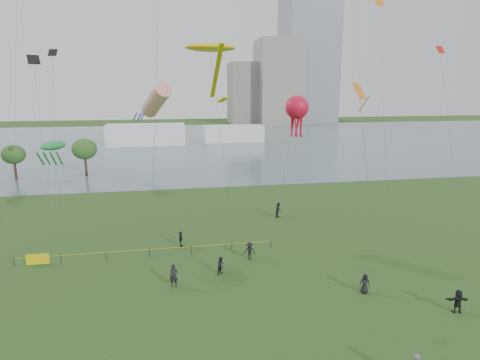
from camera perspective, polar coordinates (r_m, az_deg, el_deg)
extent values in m
plane|color=#1C3B13|center=(28.82, 3.81, -20.24)|extent=(400.00, 400.00, 0.00)
cube|color=slate|center=(124.55, -7.50, 5.40)|extent=(400.00, 120.00, 0.08)
cube|color=gray|center=(192.62, 5.49, 13.66)|extent=(20.00, 20.00, 38.00)
cube|color=slate|center=(195.17, 0.92, 12.23)|extent=(16.00, 18.00, 28.00)
cube|color=white|center=(119.23, -13.21, 6.29)|extent=(22.00, 8.00, 6.00)
cube|color=white|center=(123.77, -0.96, 6.62)|extent=(18.00, 7.00, 5.00)
cylinder|color=#342017|center=(81.59, -29.29, 1.01)|extent=(0.44, 0.44, 2.80)
ellipsoid|color=#346026|center=(81.10, -29.53, 3.18)|extent=(3.98, 3.98, 3.36)
cylinder|color=#342017|center=(79.14, -21.05, 1.60)|extent=(0.44, 0.44, 3.13)
ellipsoid|color=#346026|center=(78.59, -21.25, 4.12)|extent=(4.46, 4.46, 3.76)
cylinder|color=black|center=(42.31, -29.46, -10.13)|extent=(0.07, 0.07, 0.85)
cylinder|color=black|center=(41.15, -24.12, -10.19)|extent=(0.07, 0.07, 0.85)
cylinder|color=black|center=(40.35, -18.51, -10.17)|extent=(0.07, 0.07, 0.85)
cylinder|color=black|center=(39.95, -12.74, -10.04)|extent=(0.07, 0.07, 0.85)
cylinder|color=black|center=(39.94, -6.92, -9.81)|extent=(0.07, 0.07, 0.85)
cylinder|color=black|center=(40.33, -1.16, -9.49)|extent=(0.07, 0.07, 0.85)
cylinder|color=black|center=(41.11, 4.42, -9.08)|extent=(0.07, 0.07, 0.85)
cylinder|color=yellow|center=(39.83, -12.77, -9.61)|extent=(24.00, 0.03, 0.03)
cube|color=yellow|center=(41.64, -26.84, -10.01)|extent=(2.00, 0.04, 1.00)
imported|color=black|center=(35.55, -2.69, -12.04)|extent=(0.96, 0.96, 1.57)
imported|color=black|center=(38.23, 1.36, -10.07)|extent=(1.26, 0.97, 1.73)
imported|color=black|center=(41.70, -8.43, -8.30)|extent=(0.44, 0.96, 1.61)
imported|color=black|center=(33.93, 17.32, -13.86)|extent=(0.94, 0.81, 1.62)
imported|color=black|center=(33.79, 28.57, -14.91)|extent=(1.69, 0.84, 1.75)
imported|color=black|center=(33.77, -9.40, -13.28)|extent=(0.77, 0.57, 1.92)
imported|color=black|center=(50.64, 5.50, -4.24)|extent=(1.10, 1.16, 1.90)
cylinder|color=#3F3F42|center=(37.94, -2.39, 3.69)|extent=(1.88, 2.59, 19.44)
ellipsoid|color=yellow|center=(38.81, -4.23, 18.27)|extent=(4.71, 2.94, 0.74)
cube|color=yellow|center=(34.48, -3.38, 14.98)|extent=(0.36, 6.98, 4.09)
cube|color=yellow|center=(30.70, -2.44, 11.35)|extent=(0.95, 0.95, 0.42)
cylinder|color=#3F3F42|center=(41.94, -12.29, 0.93)|extent=(1.24, 4.18, 14.62)
cylinder|color=red|center=(43.17, -11.85, 11.06)|extent=(3.57, 5.04, 3.74)
cylinder|color=#1924B4|center=(42.10, -13.72, 8.75)|extent=(0.60, 1.13, 0.88)
cylinder|color=#1924B4|center=(42.50, -14.06, 8.76)|extent=(0.60, 1.13, 0.88)
cylinder|color=#1924B4|center=(42.38, -14.69, 8.72)|extent=(0.60, 1.13, 0.88)
cylinder|color=#1924B4|center=(41.91, -14.73, 8.68)|extent=(0.60, 1.13, 0.88)
cylinder|color=#1924B4|center=(41.74, -14.13, 8.69)|extent=(0.60, 1.13, 0.88)
cylinder|color=#3F3F42|center=(41.79, -24.21, -2.87)|extent=(0.95, 2.78, 10.49)
ellipsoid|color=#178334|center=(42.24, -25.03, 4.48)|extent=(2.18, 3.92, 0.76)
cylinder|color=#178334|center=(41.06, -26.52, 2.71)|extent=(0.16, 1.79, 1.54)
cylinder|color=#178334|center=(40.91, -25.78, 2.75)|extent=(0.16, 1.79, 1.54)
cylinder|color=#178334|center=(40.77, -25.04, 2.79)|extent=(0.16, 1.79, 1.54)
cylinder|color=#178334|center=(40.63, -24.29, 2.83)|extent=(0.16, 1.79, 1.54)
cylinder|color=#3F3F42|center=(38.56, 5.94, -0.36)|extent=(4.19, 4.68, 13.98)
sphere|color=red|center=(40.45, 8.11, 10.19)|extent=(2.32, 2.32, 2.32)
cylinder|color=red|center=(40.70, 8.71, 7.93)|extent=(0.18, 0.54, 2.60)
cylinder|color=red|center=(41.03, 8.18, 7.99)|extent=(0.49, 0.36, 2.61)
cylinder|color=red|center=(40.88, 7.51, 7.99)|extent=(0.49, 0.36, 2.61)
cylinder|color=red|center=(40.39, 7.36, 7.94)|extent=(0.18, 0.54, 2.60)
cylinder|color=red|center=(40.06, 7.89, 7.88)|extent=(0.49, 0.36, 2.61)
cylinder|color=red|center=(40.22, 8.58, 7.88)|extent=(0.49, 0.36, 2.61)
cylinder|color=#3F3F42|center=(30.60, 17.86, -2.83)|extent=(2.08, 9.27, 15.59)
cube|color=orange|center=(34.14, 16.63, 12.05)|extent=(1.57, 1.57, 1.28)
cylinder|color=orange|center=(33.35, 17.22, 10.28)|extent=(0.08, 1.58, 1.35)
cube|color=black|center=(48.80, -25.10, 16.10)|extent=(1.04, 1.00, 0.76)
cube|color=orange|center=(51.30, 19.21, 22.80)|extent=(0.93, 0.60, 0.76)
cube|color=red|center=(47.06, 26.58, 16.28)|extent=(0.97, 0.68, 0.76)
cube|color=black|center=(37.06, -27.31, 14.98)|extent=(1.05, 0.91, 0.76)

